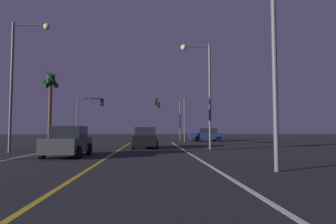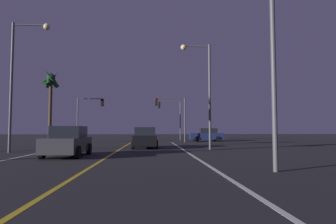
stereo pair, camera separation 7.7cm
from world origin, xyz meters
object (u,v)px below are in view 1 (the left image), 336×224
object	(u,v)px
street_lamp_right_near	(260,43)
palm_tree_left_far	(51,85)
car_oncoming	(68,142)
car_ahead_far	(145,138)
car_crossing_side	(206,135)
traffic_light_far_right	(169,111)
traffic_light_near_left	(90,109)
street_lamp_right_far	(203,82)
street_lamp_left_mid	(20,70)
traffic_light_near_right	(170,109)

from	to	relation	value
street_lamp_right_near	palm_tree_left_far	bearing A→B (deg)	-56.38
car_oncoming	car_ahead_far	bearing A→B (deg)	149.49
car_ahead_far	car_crossing_side	size ratio (longest dim) A/B	1.00
traffic_light_far_right	street_lamp_right_near	size ratio (longest dim) A/B	0.76
traffic_light_near_left	street_lamp_right_far	bearing A→B (deg)	-50.16
car_ahead_far	traffic_light_far_right	size ratio (longest dim) A/B	0.78
street_lamp_left_mid	street_lamp_right_far	xyz separation A→B (m)	(12.63, 2.26, -0.35)
car_oncoming	street_lamp_left_mid	size ratio (longest dim) A/B	0.50
traffic_light_near_left	street_lamp_left_mid	world-z (taller)	street_lamp_left_mid
car_ahead_far	street_lamp_left_mid	world-z (taller)	street_lamp_left_mid
traffic_light_far_right	street_lamp_right_far	size ratio (longest dim) A/B	0.68
car_oncoming	traffic_light_near_right	xyz separation A→B (m)	(6.91, 18.71, 3.22)
car_crossing_side	traffic_light_far_right	xyz separation A→B (m)	(-4.59, 3.58, 3.26)
street_lamp_right_near	palm_tree_left_far	size ratio (longest dim) A/B	0.87
street_lamp_right_near	street_lamp_left_mid	bearing A→B (deg)	-36.74
traffic_light_far_right	street_lamp_right_far	distance (m)	19.06
car_crossing_side	traffic_light_far_right	bearing A→B (deg)	-37.91
car_oncoming	palm_tree_left_far	world-z (taller)	palm_tree_left_far
car_ahead_far	street_lamp_right_far	distance (m)	6.43
car_ahead_far	car_oncoming	size ratio (longest dim) A/B	1.00
car_oncoming	street_lamp_right_near	xyz separation A→B (m)	(8.57, -6.45, 3.83)
traffic_light_near_right	car_crossing_side	bearing A→B (deg)	-158.42
car_crossing_side	palm_tree_left_far	xyz separation A→B (m)	(-18.40, -4.23, 5.69)
car_oncoming	traffic_light_near_right	distance (m)	20.20
car_ahead_far	street_lamp_right_near	world-z (taller)	street_lamp_right_near
car_oncoming	street_lamp_right_near	size ratio (longest dim) A/B	0.59
car_oncoming	street_lamp_right_near	bearing A→B (deg)	53.02
car_crossing_side	street_lamp_right_near	xyz separation A→B (m)	(-3.20, -27.08, 3.83)
palm_tree_left_far	car_crossing_side	bearing A→B (deg)	12.96
car_oncoming	traffic_light_far_right	distance (m)	25.46
street_lamp_right_far	car_ahead_far	bearing A→B (deg)	-22.67
traffic_light_near_left	palm_tree_left_far	bearing A→B (deg)	-149.72
car_crossing_side	traffic_light_near_left	size ratio (longest dim) A/B	0.81
car_crossing_side	palm_tree_left_far	world-z (taller)	palm_tree_left_far
traffic_light_near_left	street_lamp_right_far	size ratio (longest dim) A/B	0.66
traffic_light_far_right	palm_tree_left_far	xyz separation A→B (m)	(-13.80, -7.81, 2.43)
car_oncoming	street_lamp_left_mid	distance (m)	6.84
car_ahead_far	traffic_light_near_right	size ratio (longest dim) A/B	0.80
street_lamp_right_far	palm_tree_left_far	world-z (taller)	palm_tree_left_far
traffic_light_near_left	traffic_light_far_right	distance (m)	11.27
street_lamp_left_mid	street_lamp_right_far	size ratio (longest dim) A/B	1.08
car_ahead_far	car_crossing_side	bearing A→B (deg)	-29.28
street_lamp_right_near	street_lamp_left_mid	world-z (taller)	street_lamp_left_mid
car_ahead_far	traffic_light_far_right	distance (m)	17.70
traffic_light_near_right	traffic_light_near_left	bearing A→B (deg)	0.00
car_crossing_side	traffic_light_far_right	world-z (taller)	traffic_light_far_right
traffic_light_near_right	palm_tree_left_far	world-z (taller)	palm_tree_left_far
traffic_light_near_left	street_lamp_right_near	xyz separation A→B (m)	(11.23, -25.16, 0.72)
car_ahead_far	street_lamp_right_far	bearing A→B (deg)	-112.67
car_oncoming	traffic_light_far_right	bearing A→B (deg)	163.49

